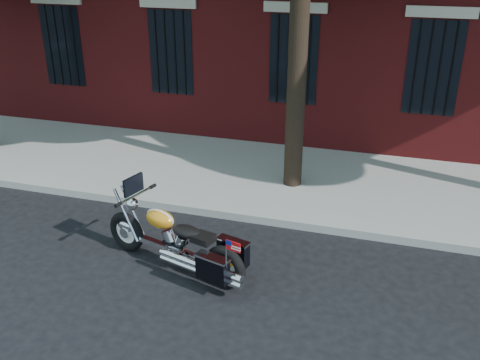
% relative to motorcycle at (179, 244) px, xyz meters
% --- Properties ---
extents(ground, '(120.00, 120.00, 0.00)m').
position_rel_motorcycle_xyz_m(ground, '(0.55, 0.47, -0.47)').
color(ground, black).
rests_on(ground, ground).
extents(curb, '(40.00, 0.16, 0.15)m').
position_rel_motorcycle_xyz_m(curb, '(0.55, 1.85, -0.39)').
color(curb, gray).
rests_on(curb, ground).
extents(sidewalk, '(40.00, 3.60, 0.15)m').
position_rel_motorcycle_xyz_m(sidewalk, '(0.55, 3.73, -0.39)').
color(sidewalk, gray).
rests_on(sidewalk, ground).
extents(motorcycle, '(2.57, 1.26, 1.38)m').
position_rel_motorcycle_xyz_m(motorcycle, '(0.00, 0.00, 0.00)').
color(motorcycle, black).
rests_on(motorcycle, ground).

